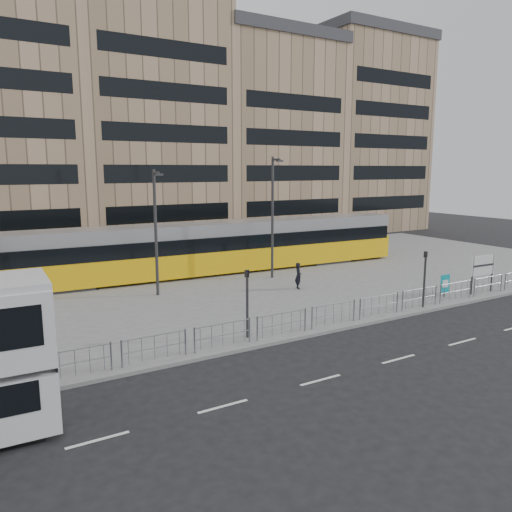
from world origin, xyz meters
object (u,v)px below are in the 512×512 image
pedestrian (298,276)px  ad_panel (445,284)px  station_sign (483,267)px  traffic_light_east (425,272)px  tram (211,248)px  traffic_light_west (247,295)px  lamp_post_east (273,213)px  lamp_post_west (156,227)px

pedestrian → ad_panel: bearing=-113.2°
station_sign → traffic_light_east: 5.63m
tram → traffic_light_east: bearing=-64.2°
tram → pedestrian: tram is taller
station_sign → traffic_light_east: size_ratio=0.75×
station_sign → ad_panel: station_sign is taller
ad_panel → traffic_light_west: (-13.62, -0.28, 1.20)m
ad_panel → pedestrian: pedestrian is taller
lamp_post_east → tram: bearing=130.0°
pedestrian → lamp_post_west: bearing=91.0°
station_sign → lamp_post_east: size_ratio=0.28×
ad_panel → lamp_post_west: 17.36m
ad_panel → traffic_light_west: 13.67m
tram → lamp_post_east: bearing=-47.3°
traffic_light_east → lamp_post_east: size_ratio=0.37×
traffic_light_east → lamp_post_east: 11.28m
tram → station_sign: bearing=-47.1°
station_sign → traffic_light_west: 16.39m
station_sign → traffic_light_east: traffic_light_east is taller
pedestrian → traffic_light_east: bearing=-132.8°
pedestrian → traffic_light_west: bearing=151.9°
lamp_post_west → traffic_light_east: bearing=-40.6°
station_sign → traffic_light_west: traffic_light_west is taller
pedestrian → station_sign: bearing=-105.0°
tram → traffic_light_east: size_ratio=10.12×
traffic_light_west → traffic_light_east: size_ratio=1.00×
traffic_light_east → lamp_post_east: bearing=86.8°
pedestrian → lamp_post_east: size_ratio=0.20×
station_sign → pedestrian: (-9.03, 6.57, -0.76)m
lamp_post_east → ad_panel: bearing=-58.8°
ad_panel → traffic_light_east: (-2.84, -0.87, 1.20)m
station_sign → pedestrian: station_sign is taller
tram → lamp_post_east: size_ratio=3.78×
tram → traffic_light_east: 15.41m
traffic_light_east → lamp_post_east: lamp_post_east is taller
pedestrian → traffic_light_east: (3.42, -6.96, 1.13)m
tram → ad_panel: size_ratio=23.46×
lamp_post_east → station_sign: bearing=-49.7°
pedestrian → traffic_light_west: traffic_light_west is taller
tram → ad_panel: bearing=-53.6°
station_sign → lamp_post_west: (-17.20, 9.54, 2.49)m
tram → lamp_post_east: (3.03, -3.60, 2.67)m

